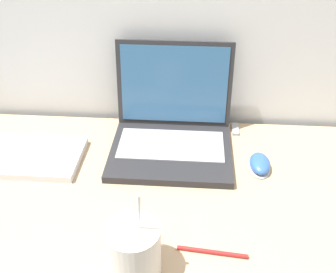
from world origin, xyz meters
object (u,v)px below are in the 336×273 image
usb_stick (235,129)px  pen (212,252)px  laptop (171,127)px  drink_cup (134,250)px  external_keyboard (10,156)px  computer_mouse (260,164)px

usb_stick → pen: size_ratio=0.41×
pen → laptop: bearing=106.3°
drink_cup → laptop: bearing=84.5°
pen → usb_stick: bearing=80.4°
external_keyboard → pen: (0.54, -0.28, -0.01)m
laptop → pen: laptop is taller
computer_mouse → pen: 0.31m
laptop → pen: (0.11, -0.38, -0.05)m
laptop → external_keyboard: 0.44m
drink_cup → external_keyboard: size_ratio=0.53×
computer_mouse → pen: (-0.13, -0.29, -0.01)m
usb_stick → drink_cup: bearing=-114.2°
usb_stick → pen: (-0.08, -0.46, 0.00)m
drink_cup → usb_stick: size_ratio=3.43×
external_keyboard → pen: size_ratio=2.67×
laptop → pen: 0.40m
laptop → computer_mouse: size_ratio=3.59×
external_keyboard → usb_stick: size_ratio=6.48×
computer_mouse → external_keyboard: (-0.67, -0.01, -0.00)m
laptop → usb_stick: laptop is taller
computer_mouse → pen: bearing=-114.3°
drink_cup → pen: drink_cup is taller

